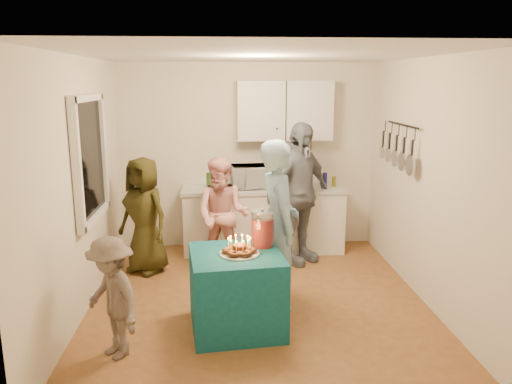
{
  "coord_description": "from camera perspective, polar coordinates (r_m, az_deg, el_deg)",
  "views": [
    {
      "loc": [
        -0.38,
        -5.01,
        2.35
      ],
      "look_at": [
        0.0,
        0.35,
        1.15
      ],
      "focal_mm": 35.0,
      "sensor_mm": 36.0,
      "label": 1
    }
  ],
  "objects": [
    {
      "name": "donut_cake",
      "position": [
        4.69,
        -1.92,
        -6.1
      ],
      "size": [
        0.38,
        0.38,
        0.18
      ],
      "primitive_type": null,
      "color": "#381C0C",
      "rests_on": "party_table"
    },
    {
      "name": "man_birthday",
      "position": [
        5.21,
        2.61,
        -3.71
      ],
      "size": [
        0.49,
        0.69,
        1.78
      ],
      "primitive_type": "imported",
      "rotation": [
        0.0,
        0.0,
        1.68
      ],
      "color": "#98C2DD",
      "rests_on": "floor"
    },
    {
      "name": "woman_back_right",
      "position": [
        6.46,
        4.89,
        -0.21
      ],
      "size": [
        1.13,
        1.03,
        1.85
      ],
      "primitive_type": "imported",
      "rotation": [
        0.0,
        0.0,
        0.67
      ],
      "color": "black",
      "rests_on": "floor"
    },
    {
      "name": "ceiling",
      "position": [
        5.03,
        0.29,
        15.43
      ],
      "size": [
        4.0,
        4.0,
        0.0
      ],
      "primitive_type": "plane",
      "color": "white",
      "rests_on": "floor"
    },
    {
      "name": "upper_cabinet",
      "position": [
        6.93,
        3.29,
        9.27
      ],
      "size": [
        1.3,
        0.3,
        0.8
      ],
      "primitive_type": "cube",
      "color": "white",
      "rests_on": "back_wall"
    },
    {
      "name": "back_wall",
      "position": [
        7.1,
        -0.95,
        4.09
      ],
      "size": [
        3.6,
        3.6,
        0.0
      ],
      "primitive_type": "plane",
      "color": "silver",
      "rests_on": "floor"
    },
    {
      "name": "party_table",
      "position": [
        4.88,
        -2.25,
        -11.22
      ],
      "size": [
        0.94,
        0.94,
        0.76
      ],
      "primitive_type": "cube",
      "rotation": [
        0.0,
        0.0,
        0.11
      ],
      "color": "#0E5160",
      "rests_on": "floor"
    },
    {
      "name": "right_wall",
      "position": [
        5.56,
        19.1,
        1.01
      ],
      "size": [
        4.0,
        4.0,
        0.0
      ],
      "primitive_type": "plane",
      "color": "silver",
      "rests_on": "floor"
    },
    {
      "name": "window_night",
      "position": [
        5.55,
        -18.56,
        3.64
      ],
      "size": [
        0.04,
        1.0,
        1.2
      ],
      "primitive_type": "cube",
      "color": "black",
      "rests_on": "left_wall"
    },
    {
      "name": "pot_rack",
      "position": [
        6.13,
        16.08,
        5.07
      ],
      "size": [
        0.12,
        1.0,
        0.6
      ],
      "primitive_type": "cube",
      "color": "black",
      "rests_on": "right_wall"
    },
    {
      "name": "floor",
      "position": [
        5.55,
        0.26,
        -12.48
      ],
      "size": [
        4.0,
        4.0,
        0.0
      ],
      "primitive_type": "plane",
      "color": "brown",
      "rests_on": "ground"
    },
    {
      "name": "woman_back_left",
      "position": [
        6.31,
        -12.66,
        -2.62
      ],
      "size": [
        0.85,
        0.79,
        1.45
      ],
      "primitive_type": "imported",
      "rotation": [
        0.0,
        0.0,
        -0.62
      ],
      "color": "#514A17",
      "rests_on": "floor"
    },
    {
      "name": "counter",
      "position": [
        7.0,
        0.85,
        -3.32
      ],
      "size": [
        2.2,
        0.58,
        0.86
      ],
      "primitive_type": "cube",
      "color": "white",
      "rests_on": "floor"
    },
    {
      "name": "woman_back_center",
      "position": [
        6.2,
        -3.82,
        -2.67
      ],
      "size": [
        0.83,
        0.72,
        1.44
      ],
      "primitive_type": "imported",
      "rotation": [
        0.0,
        0.0,
        -0.28
      ],
      "color": "pink",
      "rests_on": "floor"
    },
    {
      "name": "microwave",
      "position": [
        6.85,
        -0.42,
        1.78
      ],
      "size": [
        0.6,
        0.44,
        0.31
      ],
      "primitive_type": "imported",
      "rotation": [
        0.0,
        0.0,
        0.1
      ],
      "color": "white",
      "rests_on": "countertop"
    },
    {
      "name": "child_near_left",
      "position": [
        4.52,
        -16.14,
        -11.53
      ],
      "size": [
        0.77,
        0.79,
        1.08
      ],
      "primitive_type": "imported",
      "rotation": [
        0.0,
        0.0,
        -0.85
      ],
      "color": "#5A4E48",
      "rests_on": "floor"
    },
    {
      "name": "countertop",
      "position": [
        6.89,
        0.86,
        0.32
      ],
      "size": [
        2.24,
        0.62,
        0.05
      ],
      "primitive_type": "cube",
      "color": "beige",
      "rests_on": "counter"
    },
    {
      "name": "punch_jar",
      "position": [
        4.89,
        0.76,
        -4.29
      ],
      "size": [
        0.22,
        0.22,
        0.34
      ],
      "primitive_type": "cylinder",
      "color": "#B10E0F",
      "rests_on": "party_table"
    },
    {
      "name": "left_wall",
      "position": [
        5.31,
        -19.47,
        0.45
      ],
      "size": [
        4.0,
        4.0,
        0.0
      ],
      "primitive_type": "plane",
      "color": "silver",
      "rests_on": "floor"
    }
  ]
}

